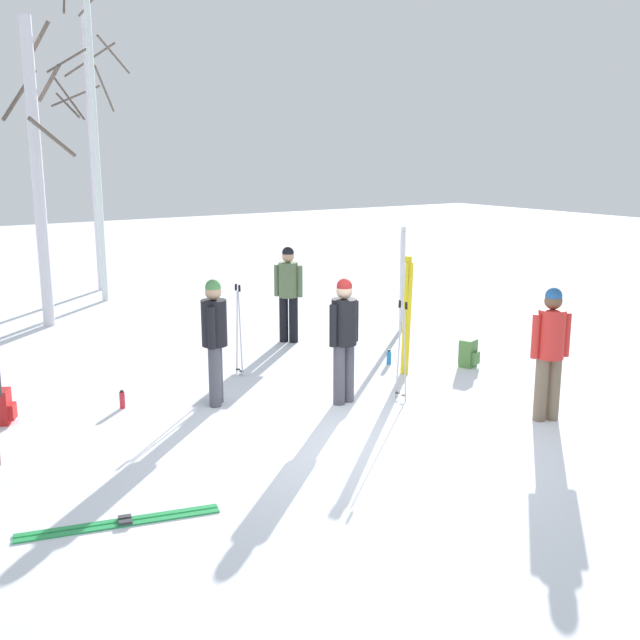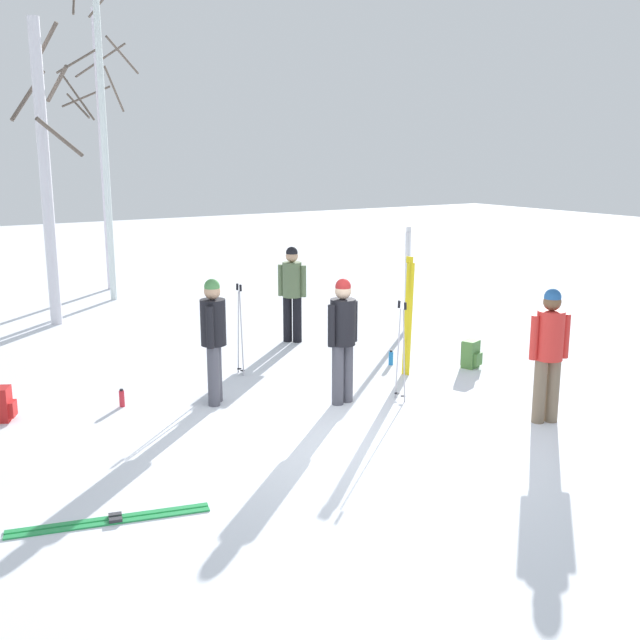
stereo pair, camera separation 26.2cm
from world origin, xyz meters
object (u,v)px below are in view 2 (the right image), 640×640
ski_pair_planted_0 (408,317)px  birch_tree_3 (46,170)px  person_0 (292,288)px  ski_poles_0 (401,348)px  ski_poles_1 (240,327)px  person_3 (214,333)px  water_bottle_0 (122,398)px  birch_tree_4 (103,122)px  water_bottle_1 (391,358)px  ski_pair_lying_1 (111,520)px  birch_tree_5 (101,146)px  person_2 (343,333)px  person_1 (549,347)px  backpack_1 (471,354)px  ski_pair_planted_1 (407,279)px  backpack_0 (3,404)px

ski_pair_planted_0 → birch_tree_3: 7.72m
person_0 → ski_pair_planted_0: (0.46, -2.72, -0.07)m
ski_poles_0 → ski_poles_1: bearing=120.5°
ski_pair_planted_0 → ski_poles_1: 2.55m
person_3 → water_bottle_0: size_ratio=6.99×
birch_tree_4 → water_bottle_1: bearing=-74.6°
ski_pair_planted_0 → ski_poles_1: (-2.14, 1.38, -0.16)m
person_3 → ski_pair_lying_1: size_ratio=0.94×
ski_poles_0 → birch_tree_3: birch_tree_3 is taller
water_bottle_0 → birch_tree_5: 9.82m
person_2 → ski_pair_lying_1: size_ratio=0.94×
ski_poles_0 → birch_tree_5: size_ratio=0.21×
person_1 → ski_pair_lying_1: (-5.46, 0.29, -0.97)m
person_3 → ski_poles_1: (0.90, 1.06, -0.23)m
person_3 → ski_poles_0: bearing=-28.4°
person_0 → ski_pair_planted_0: size_ratio=0.94×
person_0 → water_bottle_0: bearing=-153.4°
person_1 → ski_pair_planted_0: size_ratio=0.94×
person_1 → birch_tree_5: (-1.87, 12.29, 2.47)m
backpack_1 → water_bottle_0: size_ratio=1.79×
ski_poles_0 → backpack_1: (1.93, 0.66, -0.53)m
ski_pair_planted_1 → birch_tree_3: 7.18m
ski_pair_planted_1 → birch_tree_3: (-5.55, 4.08, 2.02)m
ski_poles_1 → backpack_1: 3.66m
person_2 → ski_poles_0: bearing=-22.3°
ski_pair_lying_1 → ski_poles_1: 4.84m
ski_poles_1 → birch_tree_4: 7.66m
ski_pair_lying_1 → birch_tree_3: birch_tree_3 is taller
backpack_1 → ski_poles_1: bearing=153.9°
person_1 → ski_pair_planted_1: 5.16m
birch_tree_5 → birch_tree_4: bearing=-103.4°
ski_pair_lying_1 → birch_tree_5: (3.59, 12.01, 3.44)m
ski_pair_planted_1 → person_3: bearing=-157.4°
ski_poles_0 → birch_tree_4: size_ratio=0.18×
person_0 → ski_pair_planted_1: 2.33m
person_3 → ski_pair_planted_0: bearing=-6.1°
person_2 → ski_pair_lying_1: 4.17m
ski_pair_lying_1 → backpack_1: size_ratio=4.14×
ski_pair_planted_0 → birch_tree_5: size_ratio=0.28×
person_2 → birch_tree_3: 7.60m
backpack_1 → birch_tree_4: birch_tree_4 is taller
ski_pair_lying_1 → backpack_1: 6.69m
birch_tree_4 → ski_pair_planted_1: bearing=-57.2°
person_0 → birch_tree_3: (-3.25, 3.71, 2.02)m
person_1 → water_bottle_0: 5.60m
ski_pair_lying_1 → water_bottle_1: 6.08m
birch_tree_5 → water_bottle_1: bearing=-78.9°
water_bottle_0 → ski_pair_planted_0: bearing=-11.7°
backpack_0 → birch_tree_5: (3.95, 8.63, 3.24)m
birch_tree_3 → birch_tree_5: size_ratio=0.87×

